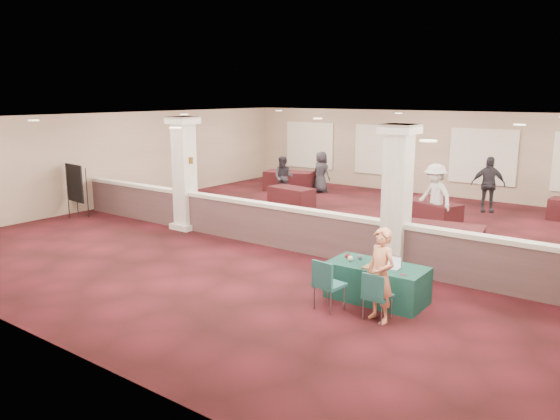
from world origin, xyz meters
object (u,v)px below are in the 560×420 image
Objects in this scene: easel_board at (75,184)px; conf_chair_side at (327,281)px; woman at (381,275)px; attendee_b at (435,196)px; conf_chair_main at (376,293)px; attendee_a at (284,177)px; far_table_front_center at (388,233)px; far_table_front_left at (291,197)px; far_table_back_left at (289,181)px; far_table_front_right at (443,240)px; attendee_d at (321,172)px; near_table at (377,283)px; attendee_c at (488,184)px; far_table_back_center at (431,213)px.

conf_chair_side is at bearing -3.55° from easel_board.
attendee_b is (-1.77, 7.06, 0.11)m from woman.
attendee_a is (-7.95, 8.21, 0.27)m from conf_chair_main.
far_table_front_center is at bearing 109.20° from conf_chair_side.
conf_chair_side is at bearing -69.38° from attendee_a.
woman is 1.03× the size of far_table_front_left.
far_table_front_right is at bearing -31.98° from far_table_back_left.
far_table_front_left is at bearing -62.75° from attendee_a.
attendee_d reaches higher than attendee_a.
attendee_a is 0.97× the size of attendee_d.
conf_chair_main is 13.00m from far_table_back_left.
near_table reaches higher than far_table_front_left.
woman is 7.28m from attendee_b.
attendee_b is (9.60, 5.39, -0.13)m from easel_board.
far_table_front_left is (-6.93, 7.16, -0.50)m from woman.
far_table_back_left is at bearing 132.57° from near_table.
attendee_d is (3.84, 8.35, -0.25)m from easel_board.
far_table_front_center is (-1.50, 3.63, -0.01)m from near_table.
attendee_a is (3.36, 6.50, -0.28)m from easel_board.
easel_board reaches higher than far_table_front_center.
attendee_d is at bearing 71.61° from easel_board.
easel_board is 7.32m from attendee_a.
conf_chair_main is 12.54m from attendee_d.
attendee_a reaches higher than far_table_back_left.
near_table is at bearing 139.80° from attendee_d.
attendee_d is at bearing 55.99° from attendee_a.
attendee_c is at bearing 104.52° from attendee_b.
near_table is 6.39m from attendee_b.
far_table_front_left is 5.20m from attendee_b.
near_table is 1.12m from conf_chair_side.
conf_chair_side reaches higher than far_table_back_left.
conf_chair_main is 10.28m from attendee_c.
far_table_front_left is 0.85× the size of attendee_b.
far_table_back_left is (-8.23, 5.14, 0.02)m from far_table_front_right.
far_table_front_right is 8.94m from attendee_d.
attendee_a is (-6.04, 0.80, 0.44)m from far_table_back_center.
near_table is at bearing 1.94° from easel_board.
near_table is at bearing -46.56° from far_table_back_left.
far_table_back_left is (-7.79, 9.74, -0.16)m from conf_chair_side.
conf_chair_side is 0.56× the size of far_table_front_center.
easel_board is 0.90× the size of attendee_b.
far_table_front_right is at bearing -109.50° from attendee_c.
woman is (0.98, 0.14, 0.27)m from conf_chair_side.
conf_chair_side is at bearing -151.16° from woman.
attendee_a is (0.77, -1.44, 0.39)m from far_table_back_left.
far_table_back_left is (-1.83, 2.44, 0.07)m from far_table_front_left.
far_table_back_center is 0.69m from attendee_b.
woman is (11.37, -1.66, -0.24)m from easel_board.
conf_chair_side is at bearing -77.86° from far_table_front_center.
woman is 11.43m from attendee_a.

